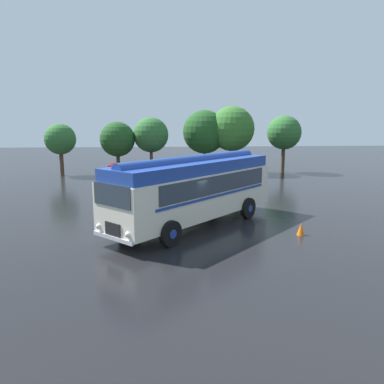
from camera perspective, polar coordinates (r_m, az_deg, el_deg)
name	(u,v)px	position (r m, az deg, el deg)	size (l,w,h in m)	color
ground_plane	(180,229)	(18.02, -1.85, -5.67)	(120.00, 120.00, 0.00)	black
vintage_bus	(194,188)	(18.24, 0.35, 0.65)	(8.81, 8.90, 3.49)	silver
car_near_left	(119,174)	(31.05, -11.01, 2.66)	(2.01, 4.23, 1.66)	maroon
car_mid_left	(156,174)	(30.87, -5.49, 2.76)	(2.33, 4.37, 1.66)	navy
car_mid_right	(191,173)	(31.08, -0.15, 2.86)	(2.23, 4.33, 1.66)	black
car_far_right	(222,174)	(31.06, 4.55, 2.83)	(2.12, 4.28, 1.66)	silver
tree_far_left	(61,139)	(37.60, -19.38, 7.70)	(2.90, 2.90, 4.92)	#4C3823
tree_left_of_centre	(117,140)	(36.25, -11.38, 7.83)	(3.29, 3.29, 5.09)	#4C3823
tree_centre	(152,135)	(36.39, -6.18, 8.69)	(3.35, 3.35, 5.50)	#4C3823
tree_right_of_centre	(205,133)	(37.58, 2.01, 9.02)	(4.29, 4.29, 6.21)	#4C3823
tree_far_right	(231,128)	(37.47, 5.94, 9.60)	(4.40, 4.40, 6.59)	#4C3823
tree_extra_right	(284,132)	(38.83, 13.85, 8.83)	(3.38, 3.38, 5.69)	#4C3823
traffic_cone	(301,229)	(17.72, 16.27, -5.46)	(0.36, 0.36, 0.55)	orange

